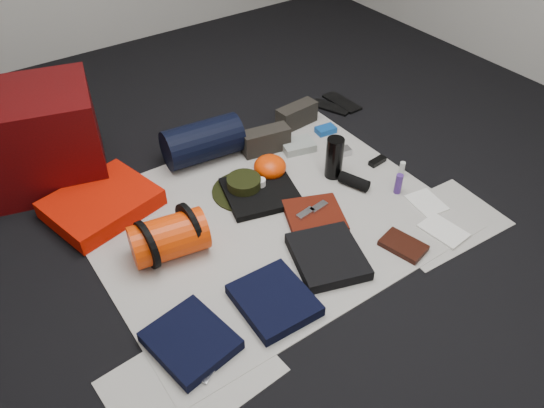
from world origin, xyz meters
TOP-DOWN VIEW (x-y plane):
  - floor at (0.00, 0.00)m, footprint 4.50×4.50m
  - newspaper_mat at (0.00, 0.00)m, footprint 1.60×1.30m
  - newspaper_sheet_front_left at (-0.70, -0.55)m, footprint 0.61×0.44m
  - newspaper_sheet_front_right at (0.65, -0.50)m, footprint 0.60×0.43m
  - red_cabinet at (-0.75, 0.90)m, footprint 0.69×0.62m
  - sleeping_pad at (-0.62, 0.48)m, footprint 0.55×0.49m
  - stuff_sack at (-0.48, 0.04)m, footprint 0.35×0.24m
  - sack_strap_left at (-0.58, 0.04)m, footprint 0.02×0.22m
  - sack_strap_right at (-0.38, 0.04)m, footprint 0.03×0.22m
  - navy_duffel at (-0.01, 0.58)m, footprint 0.43×0.26m
  - boonie_brim at (0.01, 0.21)m, footprint 0.34×0.34m
  - boonie_crown at (0.01, 0.21)m, footprint 0.17×0.17m
  - hiking_boot_left at (0.30, 0.45)m, footprint 0.28×0.15m
  - hiking_boot_right at (0.60, 0.57)m, footprint 0.26×0.11m
  - flip_flop_left at (0.90, 0.60)m, footprint 0.18×0.26m
  - flip_flop_right at (0.99, 0.61)m, footprint 0.11×0.27m
  - trousers_navy_a at (-0.64, -0.43)m, footprint 0.31×0.34m
  - trousers_navy_b at (-0.28, -0.45)m, footprint 0.28×0.32m
  - trousers_charcoal at (0.05, -0.39)m, footprint 0.37×0.40m
  - black_tshirt at (0.06, 0.14)m, footprint 0.42×0.40m
  - red_shirt at (0.17, -0.15)m, footprint 0.34×0.34m
  - orange_stuff_sack at (0.19, 0.25)m, footprint 0.20×0.20m
  - first_aid_pouch at (0.46, 0.36)m, footprint 0.20×0.17m
  - water_bottle at (0.46, 0.06)m, footprint 0.10×0.10m
  - speaker at (0.49, -0.07)m, footprint 0.11×0.17m
  - compact_camera at (0.62, 0.18)m, footprint 0.10×0.08m
  - cyan_case at (0.69, 0.40)m, footprint 0.12×0.09m
  - toiletry_purple at (0.64, -0.23)m, footprint 0.04×0.04m
  - toiletry_clear at (0.75, -0.14)m, footprint 0.03×0.03m
  - paperback_book at (0.38, -0.52)m, footprint 0.17×0.22m
  - map_booklet at (0.61, -0.56)m, footprint 0.16×0.21m
  - map_printout at (0.70, -0.37)m, footprint 0.17×0.20m
  - sunglasses at (0.73, 0.01)m, footprint 0.11×0.05m
  - key_cluster at (-0.66, -0.56)m, footprint 0.10×0.10m
  - tape_roll at (0.08, 0.17)m, footprint 0.05×0.05m
  - energy_bar_a at (0.13, -0.13)m, footprint 0.10×0.05m
  - energy_bar_b at (0.21, -0.13)m, footprint 0.10×0.05m

SIDE VIEW (x-z plane):
  - floor at x=0.00m, z-range -0.02..0.00m
  - newspaper_sheet_front_left at x=-0.70m, z-range 0.00..0.00m
  - newspaper_sheet_front_right at x=0.65m, z-range 0.00..0.00m
  - newspaper_mat at x=0.00m, z-range 0.00..0.01m
  - flip_flop_left at x=0.90m, z-range 0.00..0.01m
  - flip_flop_right at x=0.99m, z-range 0.00..0.01m
  - map_printout at x=0.70m, z-range 0.01..0.01m
  - boonie_brim at x=0.01m, z-range 0.01..0.01m
  - map_booklet at x=0.61m, z-range 0.01..0.02m
  - key_cluster at x=-0.66m, z-range 0.01..0.02m
  - sunglasses at x=0.73m, z-range 0.01..0.03m
  - paperback_book at x=0.38m, z-range 0.01..0.03m
  - black_tshirt at x=0.06m, z-range 0.01..0.04m
  - red_shirt at x=0.17m, z-range 0.01..0.04m
  - cyan_case at x=0.69m, z-range 0.01..0.04m
  - compact_camera at x=0.62m, z-range 0.01..0.04m
  - first_aid_pouch at x=0.46m, z-range 0.01..0.05m
  - trousers_navy_a at x=-0.64m, z-range 0.01..0.05m
  - trousers_navy_b at x=-0.28m, z-range 0.01..0.05m
  - trousers_charcoal at x=0.05m, z-range 0.01..0.06m
  - speaker at x=0.49m, z-range 0.01..0.07m
  - energy_bar_a at x=0.13m, z-range 0.04..0.05m
  - energy_bar_b at x=0.21m, z-range 0.04..0.05m
  - toiletry_clear at x=0.75m, z-range 0.01..0.09m
  - sleeping_pad at x=-0.62m, z-range 0.01..0.09m
  - boonie_crown at x=0.01m, z-range 0.01..0.09m
  - tape_roll at x=0.08m, z-range 0.04..0.08m
  - toiletry_purple at x=0.64m, z-range 0.01..0.11m
  - orange_stuff_sack at x=0.19m, z-range 0.01..0.12m
  - hiking_boot_right at x=0.60m, z-range 0.01..0.13m
  - hiking_boot_left at x=0.30m, z-range 0.01..0.14m
  - stuff_sack at x=-0.48m, z-range 0.01..0.20m
  - navy_duffel at x=-0.01m, z-range 0.01..0.22m
  - sack_strap_left at x=-0.58m, z-range 0.01..0.22m
  - sack_strap_right at x=-0.38m, z-range 0.01..0.22m
  - water_bottle at x=0.46m, z-range 0.01..0.23m
  - red_cabinet at x=-0.75m, z-range 0.00..0.49m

